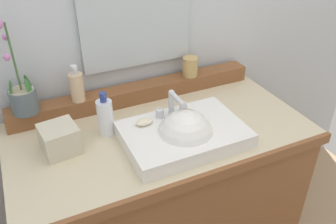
{
  "coord_description": "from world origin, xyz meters",
  "views": [
    {
      "loc": [
        -0.48,
        -1.1,
        1.67
      ],
      "look_at": [
        0.02,
        -0.03,
        0.93
      ],
      "focal_mm": 37.79,
      "sensor_mm": 36.0,
      "label": 1
    }
  ],
  "objects_px": {
    "potted_plant": "(23,96)",
    "tissue_box": "(60,139)",
    "sink_basin": "(185,136)",
    "soap_dispenser": "(77,86)",
    "tumbler_cup": "(190,67)",
    "soap_bar": "(144,122)",
    "lotion_bottle": "(105,117)"
  },
  "relations": [
    {
      "from": "sink_basin",
      "to": "soap_dispenser",
      "type": "distance_m",
      "value": 0.5
    },
    {
      "from": "lotion_bottle",
      "to": "potted_plant",
      "type": "bearing_deg",
      "value": 146.67
    },
    {
      "from": "potted_plant",
      "to": "lotion_bottle",
      "type": "distance_m",
      "value": 0.34
    },
    {
      "from": "sink_basin",
      "to": "tumbler_cup",
      "type": "distance_m",
      "value": 0.45
    },
    {
      "from": "lotion_bottle",
      "to": "tumbler_cup",
      "type": "bearing_deg",
      "value": 21.59
    },
    {
      "from": "sink_basin",
      "to": "tissue_box",
      "type": "bearing_deg",
      "value": 161.55
    },
    {
      "from": "sink_basin",
      "to": "soap_bar",
      "type": "relative_size",
      "value": 6.72
    },
    {
      "from": "sink_basin",
      "to": "lotion_bottle",
      "type": "bearing_deg",
      "value": 144.48
    },
    {
      "from": "potted_plant",
      "to": "soap_dispenser",
      "type": "relative_size",
      "value": 2.4
    },
    {
      "from": "sink_basin",
      "to": "lotion_bottle",
      "type": "relative_size",
      "value": 2.5
    },
    {
      "from": "potted_plant",
      "to": "tissue_box",
      "type": "bearing_deg",
      "value": -67.74
    },
    {
      "from": "sink_basin",
      "to": "tumbler_cup",
      "type": "relative_size",
      "value": 5.06
    },
    {
      "from": "sink_basin",
      "to": "potted_plant",
      "type": "xyz_separation_m",
      "value": [
        -0.54,
        0.37,
        0.12
      ]
    },
    {
      "from": "soap_dispenser",
      "to": "sink_basin",
      "type": "bearing_deg",
      "value": -48.74
    },
    {
      "from": "sink_basin",
      "to": "soap_dispenser",
      "type": "height_order",
      "value": "soap_dispenser"
    },
    {
      "from": "sink_basin",
      "to": "tissue_box",
      "type": "distance_m",
      "value": 0.47
    },
    {
      "from": "lotion_bottle",
      "to": "tissue_box",
      "type": "distance_m",
      "value": 0.19
    },
    {
      "from": "tumbler_cup",
      "to": "tissue_box",
      "type": "xyz_separation_m",
      "value": [
        -0.67,
        -0.23,
        -0.07
      ]
    },
    {
      "from": "soap_bar",
      "to": "potted_plant",
      "type": "relative_size",
      "value": 0.18
    },
    {
      "from": "tumbler_cup",
      "to": "potted_plant",
      "type": "bearing_deg",
      "value": -179.43
    },
    {
      "from": "soap_bar",
      "to": "soap_dispenser",
      "type": "bearing_deg",
      "value": 125.52
    },
    {
      "from": "sink_basin",
      "to": "soap_dispenser",
      "type": "bearing_deg",
      "value": 131.26
    },
    {
      "from": "soap_bar",
      "to": "lotion_bottle",
      "type": "distance_m",
      "value": 0.16
    },
    {
      "from": "sink_basin",
      "to": "soap_bar",
      "type": "xyz_separation_m",
      "value": [
        -0.13,
        0.1,
        0.04
      ]
    },
    {
      "from": "tumbler_cup",
      "to": "tissue_box",
      "type": "bearing_deg",
      "value": -161.34
    },
    {
      "from": "sink_basin",
      "to": "tissue_box",
      "type": "height_order",
      "value": "sink_basin"
    },
    {
      "from": "soap_dispenser",
      "to": "tissue_box",
      "type": "height_order",
      "value": "soap_dispenser"
    },
    {
      "from": "soap_bar",
      "to": "lotion_bottle",
      "type": "height_order",
      "value": "lotion_bottle"
    },
    {
      "from": "sink_basin",
      "to": "soap_dispenser",
      "type": "xyz_separation_m",
      "value": [
        -0.32,
        0.37,
        0.11
      ]
    },
    {
      "from": "potted_plant",
      "to": "tumbler_cup",
      "type": "relative_size",
      "value": 4.18
    },
    {
      "from": "soap_dispenser",
      "to": "tissue_box",
      "type": "xyz_separation_m",
      "value": [
        -0.13,
        -0.22,
        -0.09
      ]
    },
    {
      "from": "soap_dispenser",
      "to": "lotion_bottle",
      "type": "relative_size",
      "value": 0.86
    }
  ]
}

